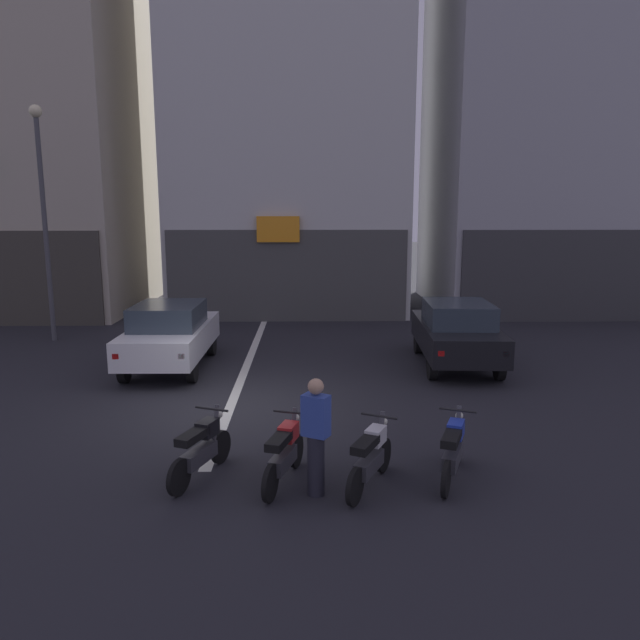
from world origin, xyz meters
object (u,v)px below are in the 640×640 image
object	(u,v)px
street_lamp	(43,201)
motorcycle_red_row_left_mid	(284,453)
person_by_motorcycles	(316,436)
motorcycle_blue_row_right_mid	(453,450)
motorcycle_black_row_leftmost	(201,448)
car_black_parked_kerbside	(457,331)
car_white_crossing_near	(170,333)
motorcycle_white_row_centre	(371,457)

from	to	relation	value
street_lamp	motorcycle_red_row_left_mid	world-z (taller)	street_lamp
person_by_motorcycles	motorcycle_blue_row_right_mid	bearing A→B (deg)	12.27
motorcycle_blue_row_right_mid	street_lamp	bearing A→B (deg)	135.57
motorcycle_blue_row_right_mid	motorcycle_black_row_leftmost	bearing A→B (deg)	178.11
street_lamp	motorcycle_blue_row_right_mid	xyz separation A→B (m)	(9.82, -9.63, -3.69)
car_black_parked_kerbside	motorcycle_blue_row_right_mid	bearing A→B (deg)	-103.96
motorcycle_black_row_leftmost	street_lamp	bearing A→B (deg)	122.83
motorcycle_black_row_leftmost	motorcycle_red_row_left_mid	world-z (taller)	same
car_white_crossing_near	street_lamp	bearing A→B (deg)	142.39
motorcycle_black_row_leftmost	motorcycle_white_row_centre	size ratio (longest dim) A/B	1.03
car_white_crossing_near	motorcycle_red_row_left_mid	bearing A→B (deg)	-64.29
car_white_crossing_near	motorcycle_red_row_left_mid	size ratio (longest dim) A/B	2.54
motorcycle_black_row_leftmost	motorcycle_white_row_centre	xyz separation A→B (m)	(2.46, -0.35, 0.00)
car_white_crossing_near	motorcycle_white_row_centre	bearing A→B (deg)	-56.67
motorcycle_red_row_left_mid	motorcycle_white_row_centre	xyz separation A→B (m)	(1.23, -0.16, 0.00)
car_black_parked_kerbside	motorcycle_blue_row_right_mid	distance (m)	6.64
street_lamp	motorcycle_red_row_left_mid	size ratio (longest dim) A/B	4.21
car_white_crossing_near	motorcycle_black_row_leftmost	size ratio (longest dim) A/B	2.60
motorcycle_red_row_left_mid	motorcycle_blue_row_right_mid	world-z (taller)	same
motorcycle_black_row_leftmost	motorcycle_white_row_centre	world-z (taller)	same
street_lamp	motorcycle_red_row_left_mid	bearing A→B (deg)	-52.78
car_black_parked_kerbside	street_lamp	world-z (taller)	street_lamp
motorcycle_red_row_left_mid	motorcycle_blue_row_right_mid	bearing A→B (deg)	1.44
motorcycle_black_row_leftmost	car_white_crossing_near	bearing A→B (deg)	106.58
car_black_parked_kerbside	motorcycle_blue_row_right_mid	xyz separation A→B (m)	(-1.60, -6.43, -0.43)
motorcycle_blue_row_right_mid	motorcycle_white_row_centre	bearing A→B (deg)	-169.71
person_by_motorcycles	motorcycle_red_row_left_mid	bearing A→B (deg)	140.36
car_black_parked_kerbside	person_by_motorcycles	bearing A→B (deg)	-117.71
car_white_crossing_near	street_lamp	size ratio (longest dim) A/B	0.60
street_lamp	motorcycle_blue_row_right_mid	size ratio (longest dim) A/B	4.32
car_white_crossing_near	motorcycle_blue_row_right_mid	size ratio (longest dim) A/B	2.61
person_by_motorcycles	car_white_crossing_near	bearing A→B (deg)	117.55
motorcycle_red_row_left_mid	car_black_parked_kerbside	bearing A→B (deg)	57.98
motorcycle_black_row_leftmost	motorcycle_red_row_left_mid	xyz separation A→B (m)	(1.23, -0.18, 0.00)
street_lamp	motorcycle_black_row_leftmost	size ratio (longest dim) A/B	4.31
motorcycle_black_row_leftmost	person_by_motorcycles	world-z (taller)	person_by_motorcycles
car_black_parked_kerbside	street_lamp	size ratio (longest dim) A/B	0.61
car_white_crossing_near	car_black_parked_kerbside	bearing A→B (deg)	0.83
car_black_parked_kerbside	motorcycle_white_row_centre	bearing A→B (deg)	-113.02
street_lamp	motorcycle_white_row_centre	distance (m)	13.58
car_black_parked_kerbside	person_by_motorcycles	distance (m)	7.76
car_white_crossing_near	motorcycle_red_row_left_mid	world-z (taller)	car_white_crossing_near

